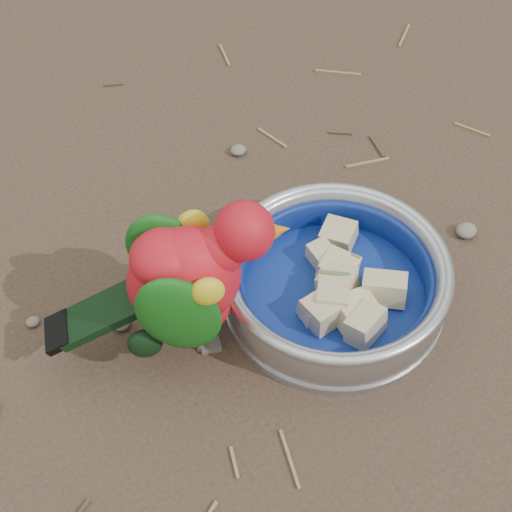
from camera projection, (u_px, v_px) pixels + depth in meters
ground at (238, 331)px, 0.79m from camera, size 60.00×60.00×0.00m
food_bowl at (333, 296)px, 0.81m from camera, size 0.23×0.23×0.02m
bowl_wall at (335, 278)px, 0.79m from camera, size 0.23×0.23×0.04m
fruit_wedges at (335, 282)px, 0.79m from camera, size 0.14×0.14×0.03m
lory_parrot at (189, 287)px, 0.72m from camera, size 0.23×0.15×0.17m
ground_debris at (191, 320)px, 0.80m from camera, size 0.90×0.80×0.01m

